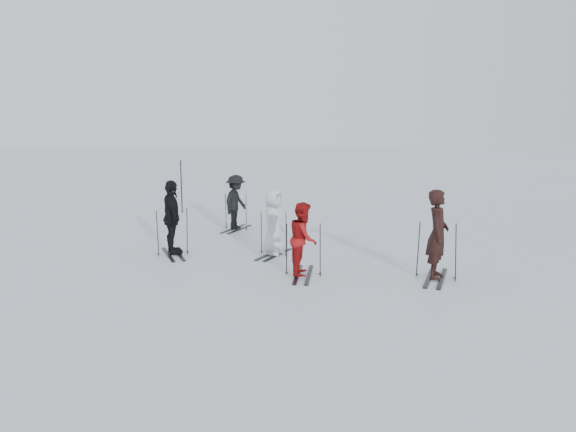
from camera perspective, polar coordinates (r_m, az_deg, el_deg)
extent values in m
plane|color=silver|center=(13.92, 0.18, -4.76)|extent=(120.00, 120.00, 0.00)
imported|color=black|center=(12.74, 14.95, -1.91)|extent=(0.71, 0.84, 1.96)
imported|color=maroon|center=(12.62, 1.58, -2.43)|extent=(0.74, 0.89, 1.65)
imported|color=silver|center=(14.54, -1.48, -0.67)|extent=(0.87, 1.00, 1.71)
imported|color=black|center=(14.83, -11.71, -0.24)|extent=(0.81, 1.22, 1.93)
imported|color=black|center=(18.03, -5.33, 1.34)|extent=(1.05, 1.29, 1.73)
cylinder|color=black|center=(21.58, -10.78, 2.94)|extent=(0.05, 0.05, 1.99)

